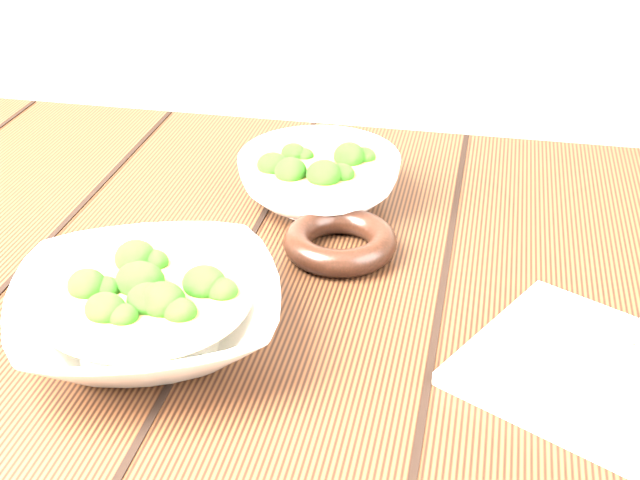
{
  "coord_description": "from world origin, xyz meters",
  "views": [
    {
      "loc": [
        0.21,
        -0.68,
        1.2
      ],
      "look_at": [
        0.07,
        0.01,
        0.8
      ],
      "focal_mm": 50.0,
      "sensor_mm": 36.0,
      "label": 1
    }
  ],
  "objects_px": {
    "soup_bowl_back": "(319,178)",
    "napkin": "(608,379)",
    "table": "(252,384)",
    "soup_bowl_front": "(147,311)",
    "trivet": "(340,241)"
  },
  "relations": [
    {
      "from": "napkin",
      "to": "trivet",
      "type": "bearing_deg",
      "value": 175.01
    },
    {
      "from": "soup_bowl_back",
      "to": "napkin",
      "type": "xyz_separation_m",
      "value": [
        0.29,
        -0.26,
        -0.02
      ]
    },
    {
      "from": "soup_bowl_front",
      "to": "table",
      "type": "bearing_deg",
      "value": 60.78
    },
    {
      "from": "trivet",
      "to": "soup_bowl_front",
      "type": "bearing_deg",
      "value": -127.15
    },
    {
      "from": "trivet",
      "to": "napkin",
      "type": "distance_m",
      "value": 0.29
    },
    {
      "from": "table",
      "to": "soup_bowl_back",
      "type": "bearing_deg",
      "value": 79.73
    },
    {
      "from": "table",
      "to": "trivet",
      "type": "relative_size",
      "value": 10.67
    },
    {
      "from": "trivet",
      "to": "napkin",
      "type": "height_order",
      "value": "trivet"
    },
    {
      "from": "soup_bowl_back",
      "to": "napkin",
      "type": "bearing_deg",
      "value": -42.56
    },
    {
      "from": "trivet",
      "to": "napkin",
      "type": "relative_size",
      "value": 0.52
    },
    {
      "from": "table",
      "to": "napkin",
      "type": "relative_size",
      "value": 5.59
    },
    {
      "from": "soup_bowl_back",
      "to": "table",
      "type": "bearing_deg",
      "value": -100.27
    },
    {
      "from": "soup_bowl_front",
      "to": "soup_bowl_back",
      "type": "height_order",
      "value": "soup_bowl_front"
    },
    {
      "from": "soup_bowl_back",
      "to": "napkin",
      "type": "relative_size",
      "value": 1.01
    },
    {
      "from": "soup_bowl_front",
      "to": "napkin",
      "type": "relative_size",
      "value": 1.34
    }
  ]
}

